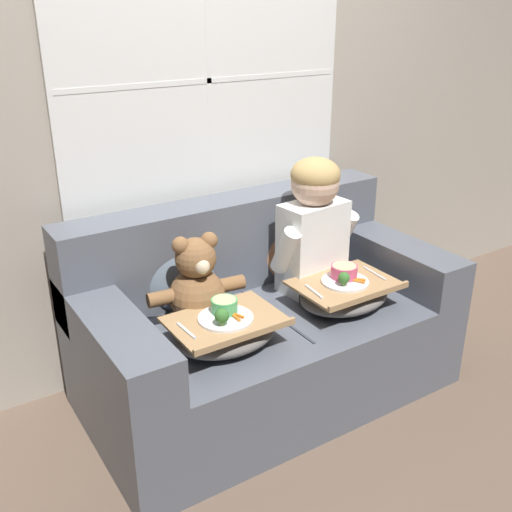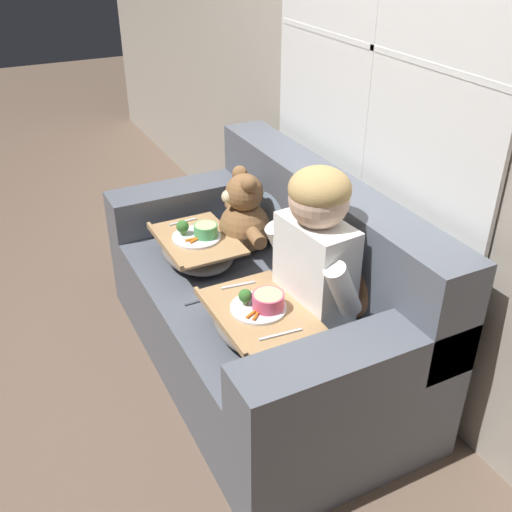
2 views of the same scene
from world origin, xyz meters
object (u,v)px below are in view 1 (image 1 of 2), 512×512
(throw_pillow_behind_teddy, at_px, (179,270))
(lap_tray_teddy, at_px, (226,331))
(couch, at_px, (261,326))
(lap_tray_child, at_px, (344,293))
(throw_pillow_behind_child, at_px, (292,242))
(child_figure, at_px, (314,219))
(teddy_bear, at_px, (197,286))

(throw_pillow_behind_teddy, distance_m, lap_tray_teddy, 0.44)
(couch, height_order, lap_tray_child, couch)
(throw_pillow_behind_teddy, bearing_deg, throw_pillow_behind_child, 0.00)
(throw_pillow_behind_child, distance_m, lap_tray_teddy, 0.78)
(lap_tray_child, xyz_separation_m, lap_tray_teddy, (-0.64, -0.00, -0.00))
(throw_pillow_behind_teddy, height_order, child_figure, child_figure)
(couch, relative_size, lap_tray_teddy, 3.72)
(throw_pillow_behind_child, relative_size, lap_tray_teddy, 0.88)
(throw_pillow_behind_child, bearing_deg, couch, -147.32)
(lap_tray_child, bearing_deg, child_figure, 90.11)
(throw_pillow_behind_teddy, height_order, teddy_bear, teddy_bear)
(teddy_bear, height_order, lap_tray_child, teddy_bear)
(couch, xyz_separation_m, throw_pillow_behind_teddy, (-0.32, 0.21, 0.30))
(lap_tray_teddy, bearing_deg, couch, 34.38)
(throw_pillow_behind_teddy, bearing_deg, teddy_bear, -90.22)
(couch, xyz_separation_m, throw_pillow_behind_child, (0.32, 0.21, 0.30))
(teddy_bear, height_order, lap_tray_teddy, teddy_bear)
(throw_pillow_behind_teddy, relative_size, teddy_bear, 0.86)
(child_figure, bearing_deg, throw_pillow_behind_teddy, 164.77)
(throw_pillow_behind_teddy, bearing_deg, couch, -32.68)
(couch, xyz_separation_m, teddy_bear, (-0.32, 0.03, 0.29))
(throw_pillow_behind_child, distance_m, throw_pillow_behind_teddy, 0.64)
(child_figure, xyz_separation_m, teddy_bear, (-0.64, -0.00, -0.19))
(couch, bearing_deg, lap_tray_child, -34.29)
(teddy_bear, xyz_separation_m, lap_tray_teddy, (0.00, -0.25, -0.11))
(child_figure, xyz_separation_m, lap_tray_child, (0.00, -0.25, -0.29))
(throw_pillow_behind_teddy, relative_size, lap_tray_child, 0.83)
(lap_tray_child, relative_size, lap_tray_teddy, 1.01)
(throw_pillow_behind_child, bearing_deg, throw_pillow_behind_teddy, 180.00)
(throw_pillow_behind_child, relative_size, lap_tray_child, 0.87)
(throw_pillow_behind_teddy, bearing_deg, lap_tray_child, -33.49)
(throw_pillow_behind_child, height_order, child_figure, child_figure)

